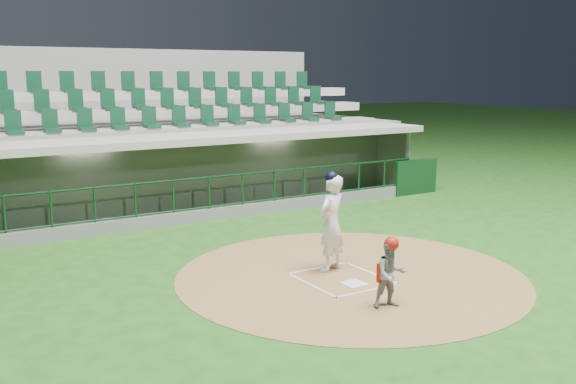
% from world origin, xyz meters
% --- Properties ---
extents(ground, '(120.00, 120.00, 0.00)m').
position_xyz_m(ground, '(0.00, 0.00, 0.00)').
color(ground, '#1D4E16').
rests_on(ground, ground).
extents(dirt_circle, '(7.20, 7.20, 0.01)m').
position_xyz_m(dirt_circle, '(0.30, -0.20, 0.01)').
color(dirt_circle, brown).
rests_on(dirt_circle, ground).
extents(home_plate, '(0.43, 0.43, 0.02)m').
position_xyz_m(home_plate, '(0.00, -0.70, 0.02)').
color(home_plate, white).
rests_on(home_plate, dirt_circle).
extents(batter_box_chalk, '(1.55, 1.80, 0.01)m').
position_xyz_m(batter_box_chalk, '(0.00, -0.30, 0.02)').
color(batter_box_chalk, white).
rests_on(batter_box_chalk, ground).
extents(dugout_structure, '(16.40, 3.70, 3.00)m').
position_xyz_m(dugout_structure, '(0.04, 7.84, 0.96)').
color(dugout_structure, slate).
rests_on(dugout_structure, ground).
extents(seating_deck, '(17.00, 6.72, 5.15)m').
position_xyz_m(seating_deck, '(0.00, 10.91, 1.42)').
color(seating_deck, slate).
rests_on(seating_deck, ground).
extents(batter, '(0.98, 1.01, 2.13)m').
position_xyz_m(batter, '(0.15, 0.30, 1.06)').
color(batter, white).
rests_on(batter, dirt_circle).
extents(catcher, '(0.69, 0.60, 1.29)m').
position_xyz_m(catcher, '(-0.23, -2.02, 0.65)').
color(catcher, gray).
rests_on(catcher, dirt_circle).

